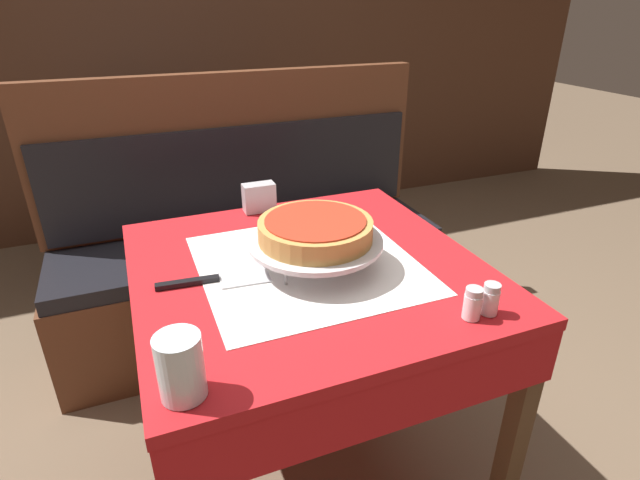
{
  "coord_description": "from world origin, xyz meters",
  "views": [
    {
      "loc": [
        -0.39,
        -1.05,
        1.39
      ],
      "look_at": [
        0.01,
        -0.05,
        0.86
      ],
      "focal_mm": 28.0,
      "sensor_mm": 36.0,
      "label": 1
    }
  ],
  "objects_px": {
    "deep_dish_pizza": "(315,229)",
    "pizza_server": "(220,278)",
    "napkin_holder": "(259,197)",
    "dining_table_rear": "(152,147)",
    "water_glass_near": "(180,367)",
    "salt_shaker": "(473,304)",
    "condiment_caddy": "(143,121)",
    "pepper_shaker": "(490,299)",
    "pizza_pan_stand": "(316,243)",
    "booth_bench": "(251,264)",
    "dining_table_front": "(308,298)"
  },
  "relations": [
    {
      "from": "napkin_holder",
      "to": "pepper_shaker",
      "type": "bearing_deg",
      "value": -67.68
    },
    {
      "from": "dining_table_front",
      "to": "booth_bench",
      "type": "bearing_deg",
      "value": 86.93
    },
    {
      "from": "water_glass_near",
      "to": "salt_shaker",
      "type": "bearing_deg",
      "value": 0.52
    },
    {
      "from": "pepper_shaker",
      "to": "dining_table_rear",
      "type": "bearing_deg",
      "value": 104.95
    },
    {
      "from": "dining_table_rear",
      "to": "condiment_caddy",
      "type": "relative_size",
      "value": 4.75
    },
    {
      "from": "condiment_caddy",
      "to": "deep_dish_pizza",
      "type": "bearing_deg",
      "value": -80.1
    },
    {
      "from": "water_glass_near",
      "to": "condiment_caddy",
      "type": "height_order",
      "value": "condiment_caddy"
    },
    {
      "from": "dining_table_front",
      "to": "napkin_holder",
      "type": "distance_m",
      "value": 0.42
    },
    {
      "from": "dining_table_rear",
      "to": "deep_dish_pizza",
      "type": "relative_size",
      "value": 2.75
    },
    {
      "from": "pizza_pan_stand",
      "to": "water_glass_near",
      "type": "height_order",
      "value": "water_glass_near"
    },
    {
      "from": "dining_table_front",
      "to": "deep_dish_pizza",
      "type": "height_order",
      "value": "deep_dish_pizza"
    },
    {
      "from": "dining_table_front",
      "to": "salt_shaker",
      "type": "height_order",
      "value": "salt_shaker"
    },
    {
      "from": "dining_table_front",
      "to": "deep_dish_pizza",
      "type": "distance_m",
      "value": 0.21
    },
    {
      "from": "pizza_server",
      "to": "napkin_holder",
      "type": "relative_size",
      "value": 2.72
    },
    {
      "from": "pizza_pan_stand",
      "to": "booth_bench",
      "type": "bearing_deg",
      "value": 87.99
    },
    {
      "from": "dining_table_rear",
      "to": "deep_dish_pizza",
      "type": "height_order",
      "value": "deep_dish_pizza"
    },
    {
      "from": "deep_dish_pizza",
      "to": "water_glass_near",
      "type": "height_order",
      "value": "deep_dish_pizza"
    },
    {
      "from": "dining_table_front",
      "to": "pizza_server",
      "type": "bearing_deg",
      "value": 179.06
    },
    {
      "from": "pizza_pan_stand",
      "to": "water_glass_near",
      "type": "distance_m",
      "value": 0.51
    },
    {
      "from": "deep_dish_pizza",
      "to": "condiment_caddy",
      "type": "bearing_deg",
      "value": 99.9
    },
    {
      "from": "dining_table_front",
      "to": "pepper_shaker",
      "type": "bearing_deg",
      "value": -50.97
    },
    {
      "from": "deep_dish_pizza",
      "to": "pepper_shaker",
      "type": "bearing_deg",
      "value": -50.93
    },
    {
      "from": "dining_table_front",
      "to": "water_glass_near",
      "type": "relative_size",
      "value": 7.21
    },
    {
      "from": "water_glass_near",
      "to": "dining_table_front",
      "type": "bearing_deg",
      "value": 44.77
    },
    {
      "from": "dining_table_rear",
      "to": "pizza_server",
      "type": "xyz_separation_m",
      "value": [
        0.03,
        -1.67,
        0.1
      ]
    },
    {
      "from": "booth_bench",
      "to": "pizza_server",
      "type": "relative_size",
      "value": 5.93
    },
    {
      "from": "dining_table_rear",
      "to": "pizza_server",
      "type": "bearing_deg",
      "value": -88.96
    },
    {
      "from": "pizza_pan_stand",
      "to": "deep_dish_pizza",
      "type": "bearing_deg",
      "value": -36.03
    },
    {
      "from": "deep_dish_pizza",
      "to": "pepper_shaker",
      "type": "height_order",
      "value": "deep_dish_pizza"
    },
    {
      "from": "pizza_server",
      "to": "condiment_caddy",
      "type": "bearing_deg",
      "value": 91.84
    },
    {
      "from": "napkin_holder",
      "to": "deep_dish_pizza",
      "type": "bearing_deg",
      "value": -85.37
    },
    {
      "from": "pizza_server",
      "to": "salt_shaker",
      "type": "relative_size",
      "value": 3.78
    },
    {
      "from": "salt_shaker",
      "to": "pizza_pan_stand",
      "type": "bearing_deg",
      "value": 123.97
    },
    {
      "from": "booth_bench",
      "to": "condiment_caddy",
      "type": "xyz_separation_m",
      "value": [
        -0.32,
        0.82,
        0.48
      ]
    },
    {
      "from": "pizza_server",
      "to": "pepper_shaker",
      "type": "height_order",
      "value": "pepper_shaker"
    },
    {
      "from": "dining_table_rear",
      "to": "water_glass_near",
      "type": "height_order",
      "value": "water_glass_near"
    },
    {
      "from": "dining_table_rear",
      "to": "pizza_server",
      "type": "distance_m",
      "value": 1.67
    },
    {
      "from": "pizza_pan_stand",
      "to": "deep_dish_pizza",
      "type": "distance_m",
      "value": 0.04
    },
    {
      "from": "water_glass_near",
      "to": "salt_shaker",
      "type": "height_order",
      "value": "water_glass_near"
    },
    {
      "from": "booth_bench",
      "to": "pepper_shaker",
      "type": "bearing_deg",
      "value": -78.51
    },
    {
      "from": "pizza_server",
      "to": "dining_table_front",
      "type": "bearing_deg",
      "value": -0.94
    },
    {
      "from": "dining_table_rear",
      "to": "deep_dish_pizza",
      "type": "xyz_separation_m",
      "value": [
        0.27,
        -1.69,
        0.2
      ]
    },
    {
      "from": "salt_shaker",
      "to": "water_glass_near",
      "type": "bearing_deg",
      "value": -179.48
    },
    {
      "from": "deep_dish_pizza",
      "to": "pizza_server",
      "type": "xyz_separation_m",
      "value": [
        -0.24,
        0.02,
        -0.1
      ]
    },
    {
      "from": "pizza_pan_stand",
      "to": "pizza_server",
      "type": "relative_size",
      "value": 1.23
    },
    {
      "from": "pepper_shaker",
      "to": "napkin_holder",
      "type": "height_order",
      "value": "napkin_holder"
    },
    {
      "from": "booth_bench",
      "to": "deep_dish_pizza",
      "type": "xyz_separation_m",
      "value": [
        -0.03,
        -0.85,
        0.54
      ]
    },
    {
      "from": "dining_table_rear",
      "to": "deep_dish_pizza",
      "type": "bearing_deg",
      "value": -80.94
    },
    {
      "from": "deep_dish_pizza",
      "to": "napkin_holder",
      "type": "distance_m",
      "value": 0.41
    },
    {
      "from": "deep_dish_pizza",
      "to": "water_glass_near",
      "type": "xyz_separation_m",
      "value": [
        -0.38,
        -0.34,
        -0.04
      ]
    }
  ]
}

